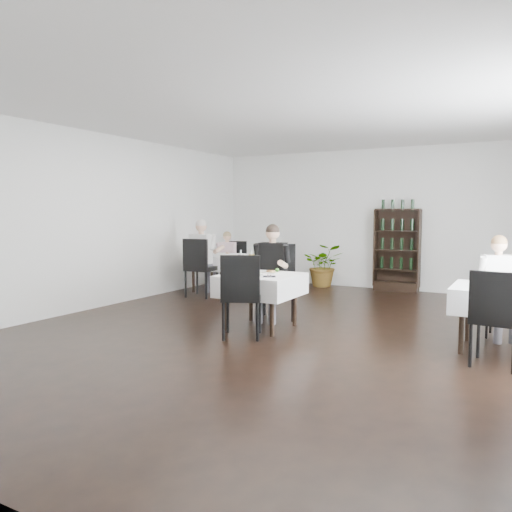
# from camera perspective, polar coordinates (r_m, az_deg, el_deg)

# --- Properties ---
(room_shell) EXTENTS (9.00, 9.00, 9.00)m
(room_shell) POSITION_cam_1_polar(r_m,az_deg,el_deg) (6.85, 2.77, 3.81)
(room_shell) COLOR black
(room_shell) RESTS_ON ground
(wine_shelf) EXTENTS (0.90, 0.28, 1.75)m
(wine_shelf) POSITION_cam_1_polar(r_m,az_deg,el_deg) (10.77, 15.80, 0.58)
(wine_shelf) COLOR black
(wine_shelf) RESTS_ON ground
(main_table) EXTENTS (1.03, 1.03, 0.77)m
(main_table) POSITION_cam_1_polar(r_m,az_deg,el_deg) (7.06, 0.55, -3.31)
(main_table) COLOR black
(main_table) RESTS_ON ground
(left_table) EXTENTS (0.98, 0.98, 0.77)m
(left_table) POSITION_cam_1_polar(r_m,az_deg,el_deg) (10.42, -4.59, -0.64)
(left_table) COLOR black
(left_table) RESTS_ON ground
(right_table) EXTENTS (0.98, 0.98, 0.77)m
(right_table) POSITION_cam_1_polar(r_m,az_deg,el_deg) (6.55, 25.82, -4.48)
(right_table) COLOR black
(right_table) RESTS_ON ground
(potted_tree) EXTENTS (1.04, 0.97, 0.95)m
(potted_tree) POSITION_cam_1_polar(r_m,az_deg,el_deg) (11.15, 7.76, -1.05)
(potted_tree) COLOR #2B581E
(potted_tree) RESTS_ON ground
(main_chair_far) EXTENTS (0.69, 0.69, 1.15)m
(main_chair_far) POSITION_cam_1_polar(r_m,az_deg,el_deg) (7.81, 2.59, -2.27)
(main_chair_far) COLOR black
(main_chair_far) RESTS_ON ground
(main_chair_near) EXTENTS (0.67, 0.67, 1.10)m
(main_chair_near) POSITION_cam_1_polar(r_m,az_deg,el_deg) (6.48, -1.69, -3.98)
(main_chair_near) COLOR black
(main_chair_near) RESTS_ON ground
(left_chair_far) EXTENTS (0.58, 0.58, 1.00)m
(left_chair_far) POSITION_cam_1_polar(r_m,az_deg,el_deg) (11.04, -2.37, -0.56)
(left_chair_far) COLOR black
(left_chair_far) RESTS_ON ground
(left_chair_near) EXTENTS (0.57, 0.58, 1.14)m
(left_chair_near) POSITION_cam_1_polar(r_m,az_deg,el_deg) (9.69, -6.54, -0.90)
(left_chair_near) COLOR black
(left_chair_near) RESTS_ON ground
(right_chair_far) EXTENTS (0.44, 0.45, 0.92)m
(right_chair_far) POSITION_cam_1_polar(r_m,az_deg,el_deg) (7.39, 26.62, -4.24)
(right_chair_far) COLOR black
(right_chair_far) RESTS_ON ground
(right_chair_near) EXTENTS (0.52, 0.52, 1.04)m
(right_chair_near) POSITION_cam_1_polar(r_m,az_deg,el_deg) (5.84, 25.65, -5.85)
(right_chair_near) COLOR black
(right_chair_near) RESTS_ON ground
(diner_main) EXTENTS (0.60, 0.62, 1.47)m
(diner_main) POSITION_cam_1_polar(r_m,az_deg,el_deg) (7.56, 1.75, -1.00)
(diner_main) COLOR #43424B
(diner_main) RESTS_ON ground
(diner_left_far) EXTENTS (0.46, 0.46, 1.23)m
(diner_left_far) POSITION_cam_1_polar(r_m,az_deg,el_deg) (10.91, -3.47, 0.11)
(diner_left_far) COLOR #43424B
(diner_left_far) RESTS_ON ground
(diner_left_near) EXTENTS (0.57, 0.57, 1.51)m
(diner_left_near) POSITION_cam_1_polar(r_m,az_deg,el_deg) (9.89, -6.03, 0.54)
(diner_left_near) COLOR #43424B
(diner_left_near) RESTS_ON ground
(diner_right_far) EXTENTS (0.60, 0.64, 1.35)m
(diner_right_far) POSITION_cam_1_polar(r_m,az_deg,el_deg) (7.18, 26.07, -2.37)
(diner_right_far) COLOR #43424B
(diner_right_far) RESTS_ON ground
(plate_far) EXTENTS (0.28, 0.28, 0.07)m
(plate_far) POSITION_cam_1_polar(r_m,az_deg,el_deg) (7.19, 1.95, -1.83)
(plate_far) COLOR white
(plate_far) RESTS_ON main_table
(plate_near) EXTENTS (0.31, 0.31, 0.08)m
(plate_near) POSITION_cam_1_polar(r_m,az_deg,el_deg) (6.85, -0.29, -2.17)
(plate_near) COLOR white
(plate_near) RESTS_ON main_table
(pilsner_dark) EXTENTS (0.08, 0.08, 0.34)m
(pilsner_dark) POSITION_cam_1_polar(r_m,az_deg,el_deg) (7.06, -1.74, -0.94)
(pilsner_dark) COLOR black
(pilsner_dark) RESTS_ON main_table
(pilsner_lager) EXTENTS (0.08, 0.08, 0.34)m
(pilsner_lager) POSITION_cam_1_polar(r_m,az_deg,el_deg) (7.21, -0.52, -0.84)
(pilsner_lager) COLOR #B38B2D
(pilsner_lager) RESTS_ON main_table
(coke_bottle) EXTENTS (0.07, 0.07, 0.27)m
(coke_bottle) POSITION_cam_1_polar(r_m,az_deg,el_deg) (7.11, 0.19, -1.17)
(coke_bottle) COLOR silver
(coke_bottle) RESTS_ON main_table
(napkin_cutlery) EXTENTS (0.22, 0.20, 0.02)m
(napkin_cutlery) POSITION_cam_1_polar(r_m,az_deg,el_deg) (6.79, 1.51, -2.33)
(napkin_cutlery) COLOR black
(napkin_cutlery) RESTS_ON main_table
(pepper_mill) EXTENTS (0.04, 0.04, 0.09)m
(pepper_mill) POSITION_cam_1_polar(r_m,az_deg,el_deg) (6.56, 26.86, -2.77)
(pepper_mill) COLOR black
(pepper_mill) RESTS_ON right_table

